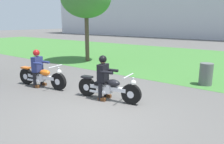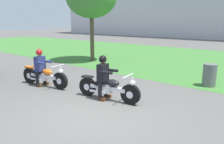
% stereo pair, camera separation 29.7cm
% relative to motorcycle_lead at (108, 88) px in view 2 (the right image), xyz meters
% --- Properties ---
extents(ground, '(120.00, 120.00, 0.00)m').
position_rel_motorcycle_lead_xyz_m(ground, '(0.43, -1.14, -0.38)').
color(ground, '#565451').
extents(grass_verge, '(60.00, 12.00, 0.01)m').
position_rel_motorcycle_lead_xyz_m(grass_verge, '(0.43, 8.86, -0.38)').
color(grass_verge, '#3D7533').
rests_on(grass_verge, ground).
extents(motorcycle_lead, '(2.15, 0.71, 0.86)m').
position_rel_motorcycle_lead_xyz_m(motorcycle_lead, '(0.00, 0.00, 0.00)').
color(motorcycle_lead, black).
rests_on(motorcycle_lead, ground).
extents(rider_lead, '(0.60, 0.52, 1.39)m').
position_rel_motorcycle_lead_xyz_m(rider_lead, '(-0.17, -0.02, 0.43)').
color(rider_lead, black).
rests_on(rider_lead, ground).
extents(motorcycle_follow, '(2.22, 0.71, 0.87)m').
position_rel_motorcycle_lead_xyz_m(motorcycle_follow, '(-2.81, -0.41, 0.00)').
color(motorcycle_follow, black).
rests_on(motorcycle_follow, ground).
extents(rider_follow, '(0.60, 0.52, 1.39)m').
position_rel_motorcycle_lead_xyz_m(rider_follow, '(-2.98, -0.43, 0.43)').
color(rider_follow, black).
rests_on(rider_follow, ground).
extents(trash_can, '(0.49, 0.49, 0.85)m').
position_rel_motorcycle_lead_xyz_m(trash_can, '(1.96, 3.56, 0.04)').
color(trash_can, '#595E5B').
rests_on(trash_can, ground).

